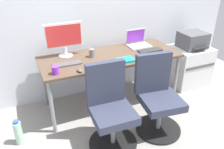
{
  "coord_description": "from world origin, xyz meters",
  "views": [
    {
      "loc": [
        -1.08,
        -2.56,
        1.91
      ],
      "look_at": [
        0.0,
        -0.05,
        0.48
      ],
      "focal_mm": 37.06,
      "sensor_mm": 36.0,
      "label": 1
    }
  ],
  "objects_px": {
    "office_chair_right": "(157,98)",
    "side_cabinet": "(188,65)",
    "desktop_monitor": "(64,37)",
    "office_chair_left": "(110,110)",
    "open_laptop": "(138,42)",
    "coffee_mug": "(55,70)",
    "printer": "(193,40)",
    "water_bottle_on_floor": "(18,133)"
  },
  "relations": [
    {
      "from": "desktop_monitor",
      "to": "open_laptop",
      "type": "height_order",
      "value": "desktop_monitor"
    },
    {
      "from": "office_chair_left",
      "to": "printer",
      "type": "xyz_separation_m",
      "value": [
        1.68,
        0.75,
        0.31
      ]
    },
    {
      "from": "office_chair_right",
      "to": "desktop_monitor",
      "type": "relative_size",
      "value": 1.96
    },
    {
      "from": "office_chair_left",
      "to": "water_bottle_on_floor",
      "type": "height_order",
      "value": "office_chair_left"
    },
    {
      "from": "desktop_monitor",
      "to": "coffee_mug",
      "type": "xyz_separation_m",
      "value": [
        -0.22,
        -0.46,
        -0.2
      ]
    },
    {
      "from": "printer",
      "to": "desktop_monitor",
      "type": "relative_size",
      "value": 0.83
    },
    {
      "from": "office_chair_left",
      "to": "coffee_mug",
      "type": "bearing_deg",
      "value": 134.27
    },
    {
      "from": "printer",
      "to": "coffee_mug",
      "type": "bearing_deg",
      "value": -172.43
    },
    {
      "from": "side_cabinet",
      "to": "water_bottle_on_floor",
      "type": "relative_size",
      "value": 2.0
    },
    {
      "from": "office_chair_left",
      "to": "open_laptop",
      "type": "height_order",
      "value": "open_laptop"
    },
    {
      "from": "desktop_monitor",
      "to": "office_chair_left",
      "type": "bearing_deg",
      "value": -75.68
    },
    {
      "from": "side_cabinet",
      "to": "office_chair_right",
      "type": "bearing_deg",
      "value": -145.36
    },
    {
      "from": "side_cabinet",
      "to": "printer",
      "type": "distance_m",
      "value": 0.43
    },
    {
      "from": "water_bottle_on_floor",
      "to": "open_laptop",
      "type": "relative_size",
      "value": 1.0
    },
    {
      "from": "office_chair_left",
      "to": "open_laptop",
      "type": "bearing_deg",
      "value": 47.99
    },
    {
      "from": "office_chair_left",
      "to": "printer",
      "type": "relative_size",
      "value": 2.35
    },
    {
      "from": "coffee_mug",
      "to": "office_chair_right",
      "type": "bearing_deg",
      "value": -24.05
    },
    {
      "from": "water_bottle_on_floor",
      "to": "desktop_monitor",
      "type": "distance_m",
      "value": 1.23
    },
    {
      "from": "water_bottle_on_floor",
      "to": "desktop_monitor",
      "type": "relative_size",
      "value": 0.65
    },
    {
      "from": "open_laptop",
      "to": "side_cabinet",
      "type": "bearing_deg",
      "value": -9.2
    },
    {
      "from": "desktop_monitor",
      "to": "open_laptop",
      "type": "distance_m",
      "value": 1.06
    },
    {
      "from": "printer",
      "to": "coffee_mug",
      "type": "height_order",
      "value": "printer"
    },
    {
      "from": "printer",
      "to": "water_bottle_on_floor",
      "type": "distance_m",
      "value": 2.73
    },
    {
      "from": "office_chair_right",
      "to": "water_bottle_on_floor",
      "type": "bearing_deg",
      "value": 166.55
    },
    {
      "from": "open_laptop",
      "to": "coffee_mug",
      "type": "height_order",
      "value": "open_laptop"
    },
    {
      "from": "side_cabinet",
      "to": "open_laptop",
      "type": "height_order",
      "value": "open_laptop"
    },
    {
      "from": "desktop_monitor",
      "to": "coffee_mug",
      "type": "relative_size",
      "value": 5.22
    },
    {
      "from": "side_cabinet",
      "to": "open_laptop",
      "type": "distance_m",
      "value": 1.01
    },
    {
      "from": "printer",
      "to": "open_laptop",
      "type": "relative_size",
      "value": 1.29
    },
    {
      "from": "office_chair_right",
      "to": "coffee_mug",
      "type": "distance_m",
      "value": 1.2
    },
    {
      "from": "side_cabinet",
      "to": "desktop_monitor",
      "type": "bearing_deg",
      "value": 174.84
    },
    {
      "from": "office_chair_left",
      "to": "office_chair_right",
      "type": "height_order",
      "value": "same"
    },
    {
      "from": "side_cabinet",
      "to": "desktop_monitor",
      "type": "relative_size",
      "value": 1.29
    },
    {
      "from": "water_bottle_on_floor",
      "to": "coffee_mug",
      "type": "xyz_separation_m",
      "value": [
        0.5,
        0.1,
        0.63
      ]
    },
    {
      "from": "side_cabinet",
      "to": "open_laptop",
      "type": "relative_size",
      "value": 2.0
    },
    {
      "from": "open_laptop",
      "to": "coffee_mug",
      "type": "distance_m",
      "value": 1.33
    },
    {
      "from": "printer",
      "to": "desktop_monitor",
      "type": "bearing_deg",
      "value": 174.82
    },
    {
      "from": "office_chair_left",
      "to": "desktop_monitor",
      "type": "height_order",
      "value": "desktop_monitor"
    },
    {
      "from": "side_cabinet",
      "to": "printer",
      "type": "bearing_deg",
      "value": -90.0
    },
    {
      "from": "printer",
      "to": "open_laptop",
      "type": "bearing_deg",
      "value": 170.74
    },
    {
      "from": "office_chair_right",
      "to": "side_cabinet",
      "type": "distance_m",
      "value": 1.33
    },
    {
      "from": "office_chair_left",
      "to": "office_chair_right",
      "type": "xyz_separation_m",
      "value": [
        0.59,
        -0.0,
        0.0
      ]
    }
  ]
}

